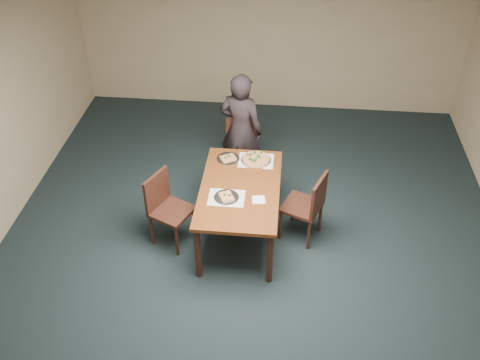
# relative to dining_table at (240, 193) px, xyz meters

# --- Properties ---
(ground) EXTENTS (8.00, 8.00, 0.00)m
(ground) POSITION_rel_dining_table_xyz_m (0.15, -0.79, -0.66)
(ground) COLOR black
(ground) RESTS_ON ground
(room_shell) EXTENTS (8.00, 8.00, 8.00)m
(room_shell) POSITION_rel_dining_table_xyz_m (0.15, -0.79, 1.08)
(room_shell) COLOR tan
(room_shell) RESTS_ON ground
(dining_table) EXTENTS (0.90, 1.50, 0.75)m
(dining_table) POSITION_rel_dining_table_xyz_m (0.00, 0.00, 0.00)
(dining_table) COLOR #502610
(dining_table) RESTS_ON ground
(chair_far) EXTENTS (0.51, 0.51, 0.91)m
(chair_far) POSITION_rel_dining_table_xyz_m (-0.07, 1.14, -0.14)
(chair_far) COLOR black
(chair_far) RESTS_ON ground
(chair_left) EXTENTS (0.56, 0.56, 0.91)m
(chair_left) POSITION_rel_dining_table_xyz_m (-0.85, -0.12, -0.14)
(chair_left) COLOR black
(chair_left) RESTS_ON ground
(chair_right) EXTENTS (0.55, 0.55, 0.91)m
(chair_right) POSITION_rel_dining_table_xyz_m (0.79, 0.06, -0.14)
(chair_right) COLOR black
(chair_right) RESTS_ON ground
(diner) EXTENTS (0.66, 0.53, 1.59)m
(diner) POSITION_rel_dining_table_xyz_m (-0.10, 1.12, 0.14)
(diner) COLOR black
(diner) RESTS_ON ground
(placemat_main) EXTENTS (0.42, 0.32, 0.00)m
(placemat_main) POSITION_rel_dining_table_xyz_m (0.14, 0.53, 0.09)
(placemat_main) COLOR white
(placemat_main) RESTS_ON dining_table
(placemat_near) EXTENTS (0.40, 0.30, 0.00)m
(placemat_near) POSITION_rel_dining_table_xyz_m (-0.13, -0.21, 0.09)
(placemat_near) COLOR white
(placemat_near) RESTS_ON dining_table
(pizza_pan) EXTENTS (0.36, 0.36, 0.07)m
(pizza_pan) POSITION_rel_dining_table_xyz_m (0.14, 0.53, 0.12)
(pizza_pan) COLOR silver
(pizza_pan) RESTS_ON dining_table
(slice_plate_near) EXTENTS (0.28, 0.28, 0.06)m
(slice_plate_near) POSITION_rel_dining_table_xyz_m (-0.13, -0.21, 0.11)
(slice_plate_near) COLOR silver
(slice_plate_near) RESTS_ON dining_table
(slice_plate_far) EXTENTS (0.28, 0.28, 0.06)m
(slice_plate_far) POSITION_rel_dining_table_xyz_m (-0.20, 0.53, 0.10)
(slice_plate_far) COLOR silver
(slice_plate_far) RESTS_ON dining_table
(napkin) EXTENTS (0.16, 0.16, 0.01)m
(napkin) POSITION_rel_dining_table_xyz_m (0.23, -0.21, 0.09)
(napkin) COLOR white
(napkin) RESTS_ON dining_table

